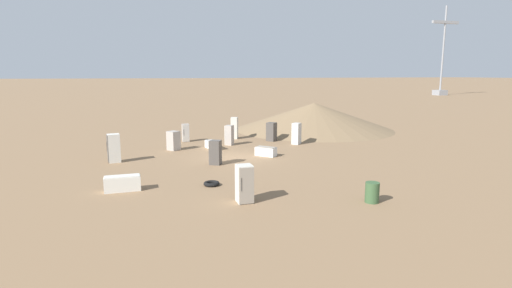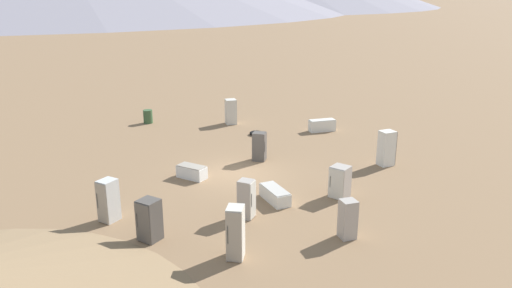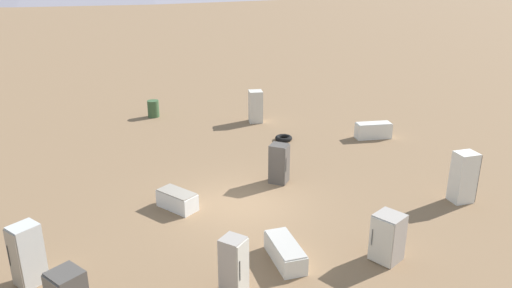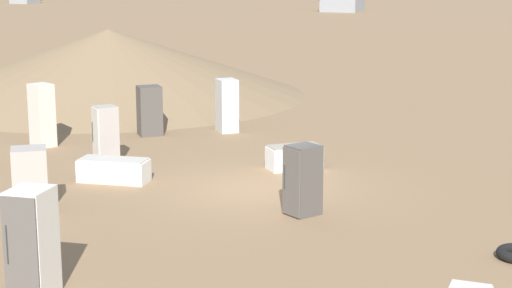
{
  "view_description": "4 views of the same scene",
  "coord_description": "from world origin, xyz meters",
  "px_view_note": "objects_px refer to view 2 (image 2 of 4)",
  "views": [
    {
      "loc": [
        -6.48,
        -26.33,
        5.75
      ],
      "look_at": [
        1.43,
        -0.85,
        1.03
      ],
      "focal_mm": 28.0,
      "sensor_mm": 36.0,
      "label": 1
    },
    {
      "loc": [
        5.73,
        22.95,
        9.02
      ],
      "look_at": [
        -0.62,
        0.88,
        1.79
      ],
      "focal_mm": 35.0,
      "sensor_mm": 36.0,
      "label": 2
    },
    {
      "loc": [
        2.04,
        15.89,
        8.24
      ],
      "look_at": [
        -0.57,
        -1.23,
        1.83
      ],
      "focal_mm": 35.0,
      "sensor_mm": 36.0,
      "label": 3
    },
    {
      "loc": [
        -18.88,
        -7.72,
        5.57
      ],
      "look_at": [
        0.75,
        0.36,
        0.97
      ],
      "focal_mm": 60.0,
      "sensor_mm": 36.0,
      "label": 4
    }
  ],
  "objects_px": {
    "discarded_fridge_7": "(231,112)",
    "discarded_fridge_8": "(235,233)",
    "discarded_fridge_6": "(387,148)",
    "discarded_fridge_2": "(340,182)",
    "discarded_fridge_3": "(259,146)",
    "discarded_fridge_11": "(348,219)",
    "discarded_fridge_5": "(322,125)",
    "discarded_fridge_4": "(246,199)",
    "rusty_barrel": "(148,117)",
    "discarded_fridge_1": "(192,172)",
    "scrap_tire": "(256,133)",
    "discarded_fridge_9": "(149,220)",
    "discarded_fridge_10": "(108,201)",
    "discarded_fridge_0": "(275,195)"
  },
  "relations": [
    {
      "from": "discarded_fridge_8",
      "to": "rusty_barrel",
      "type": "distance_m",
      "value": 19.34
    },
    {
      "from": "discarded_fridge_10",
      "to": "discarded_fridge_2",
      "type": "bearing_deg",
      "value": -135.87
    },
    {
      "from": "discarded_fridge_0",
      "to": "discarded_fridge_6",
      "type": "bearing_deg",
      "value": 12.64
    },
    {
      "from": "discarded_fridge_1",
      "to": "discarded_fridge_3",
      "type": "xyz_separation_m",
      "value": [
        -3.96,
        -1.62,
        0.47
      ]
    },
    {
      "from": "discarded_fridge_3",
      "to": "discarded_fridge_5",
      "type": "distance_m",
      "value": 7.12
    },
    {
      "from": "discarded_fridge_1",
      "to": "discarded_fridge_2",
      "type": "xyz_separation_m",
      "value": [
        -6.01,
        4.16,
        0.4
      ]
    },
    {
      "from": "discarded_fridge_8",
      "to": "discarded_fridge_9",
      "type": "relative_size",
      "value": 1.2
    },
    {
      "from": "discarded_fridge_5",
      "to": "scrap_tire",
      "type": "relative_size",
      "value": 2.08
    },
    {
      "from": "discarded_fridge_2",
      "to": "discarded_fridge_10",
      "type": "height_order",
      "value": "discarded_fridge_10"
    },
    {
      "from": "rusty_barrel",
      "to": "discarded_fridge_6",
      "type": "bearing_deg",
      "value": 133.1
    },
    {
      "from": "discarded_fridge_7",
      "to": "discarded_fridge_3",
      "type": "bearing_deg",
      "value": -91.63
    },
    {
      "from": "discarded_fridge_7",
      "to": "discarded_fridge_8",
      "type": "distance_m",
      "value": 17.97
    },
    {
      "from": "discarded_fridge_3",
      "to": "discarded_fridge_10",
      "type": "height_order",
      "value": "discarded_fridge_10"
    },
    {
      "from": "discarded_fridge_3",
      "to": "discarded_fridge_6",
      "type": "xyz_separation_m",
      "value": [
        -6.22,
        2.6,
        0.15
      ]
    },
    {
      "from": "discarded_fridge_2",
      "to": "discarded_fridge_3",
      "type": "relative_size",
      "value": 0.92
    },
    {
      "from": "discarded_fridge_7",
      "to": "discarded_fridge_8",
      "type": "height_order",
      "value": "discarded_fridge_8"
    },
    {
      "from": "discarded_fridge_0",
      "to": "discarded_fridge_3",
      "type": "distance_m",
      "value": 5.51
    },
    {
      "from": "scrap_tire",
      "to": "discarded_fridge_4",
      "type": "bearing_deg",
      "value": 72.1
    },
    {
      "from": "discarded_fridge_3",
      "to": "discarded_fridge_8",
      "type": "height_order",
      "value": "discarded_fridge_8"
    },
    {
      "from": "discarded_fridge_2",
      "to": "rusty_barrel",
      "type": "xyz_separation_m",
      "value": [
        7.27,
        -15.41,
        -0.26
      ]
    },
    {
      "from": "discarded_fridge_3",
      "to": "discarded_fridge_11",
      "type": "height_order",
      "value": "discarded_fridge_3"
    },
    {
      "from": "discarded_fridge_4",
      "to": "discarded_fridge_0",
      "type": "bearing_deg",
      "value": 166.55
    },
    {
      "from": "discarded_fridge_6",
      "to": "discarded_fridge_8",
      "type": "relative_size",
      "value": 0.98
    },
    {
      "from": "discarded_fridge_3",
      "to": "discarded_fridge_7",
      "type": "height_order",
      "value": "discarded_fridge_7"
    },
    {
      "from": "discarded_fridge_2",
      "to": "discarded_fridge_6",
      "type": "height_order",
      "value": "discarded_fridge_6"
    },
    {
      "from": "discarded_fridge_6",
      "to": "discarded_fridge_8",
      "type": "height_order",
      "value": "discarded_fridge_8"
    },
    {
      "from": "scrap_tire",
      "to": "discarded_fridge_7",
      "type": "bearing_deg",
      "value": -73.69
    },
    {
      "from": "discarded_fridge_4",
      "to": "discarded_fridge_11",
      "type": "xyz_separation_m",
      "value": [
        -3.19,
        2.71,
        -0.05
      ]
    },
    {
      "from": "scrap_tire",
      "to": "discarded_fridge_9",
      "type": "bearing_deg",
      "value": 58.07
    },
    {
      "from": "discarded_fridge_9",
      "to": "rusty_barrel",
      "type": "height_order",
      "value": "discarded_fridge_9"
    },
    {
      "from": "discarded_fridge_4",
      "to": "discarded_fridge_8",
      "type": "height_order",
      "value": "discarded_fridge_8"
    },
    {
      "from": "discarded_fridge_5",
      "to": "discarded_fridge_8",
      "type": "height_order",
      "value": "discarded_fridge_8"
    },
    {
      "from": "discarded_fridge_6",
      "to": "discarded_fridge_7",
      "type": "bearing_deg",
      "value": -158.55
    },
    {
      "from": "discarded_fridge_7",
      "to": "discarded_fridge_11",
      "type": "height_order",
      "value": "discarded_fridge_7"
    },
    {
      "from": "discarded_fridge_2",
      "to": "discarded_fridge_7",
      "type": "height_order",
      "value": "discarded_fridge_7"
    },
    {
      "from": "discarded_fridge_11",
      "to": "discarded_fridge_4",
      "type": "bearing_deg",
      "value": 137.26
    },
    {
      "from": "discarded_fridge_1",
      "to": "discarded_fridge_9",
      "type": "height_order",
      "value": "discarded_fridge_9"
    },
    {
      "from": "discarded_fridge_9",
      "to": "discarded_fridge_11",
      "type": "xyz_separation_m",
      "value": [
        -7.14,
        1.87,
        -0.04
      ]
    },
    {
      "from": "discarded_fridge_7",
      "to": "discarded_fridge_11",
      "type": "relative_size",
      "value": 1.13
    },
    {
      "from": "discarded_fridge_9",
      "to": "scrap_tire",
      "type": "bearing_deg",
      "value": -74.37
    },
    {
      "from": "discarded_fridge_3",
      "to": "discarded_fridge_9",
      "type": "height_order",
      "value": "discarded_fridge_9"
    },
    {
      "from": "discarded_fridge_7",
      "to": "discarded_fridge_2",
      "type": "bearing_deg",
      "value": -82.29
    },
    {
      "from": "discarded_fridge_6",
      "to": "discarded_fridge_9",
      "type": "relative_size",
      "value": 1.17
    },
    {
      "from": "discarded_fridge_11",
      "to": "scrap_tire",
      "type": "height_order",
      "value": "discarded_fridge_11"
    },
    {
      "from": "discarded_fridge_4",
      "to": "discarded_fridge_1",
      "type": "bearing_deg",
      "value": -124.61
    },
    {
      "from": "discarded_fridge_5",
      "to": "discarded_fridge_7",
      "type": "distance_m",
      "value": 6.36
    },
    {
      "from": "discarded_fridge_3",
      "to": "discarded_fridge_4",
      "type": "height_order",
      "value": "discarded_fridge_4"
    },
    {
      "from": "discarded_fridge_4",
      "to": "discarded_fridge_11",
      "type": "distance_m",
      "value": 4.18
    },
    {
      "from": "discarded_fridge_6",
      "to": "discarded_fridge_5",
      "type": "bearing_deg",
      "value": 177.04
    },
    {
      "from": "discarded_fridge_3",
      "to": "discarded_fridge_5",
      "type": "bearing_deg",
      "value": 159.05
    }
  ]
}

